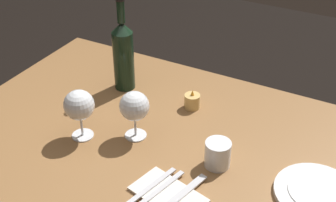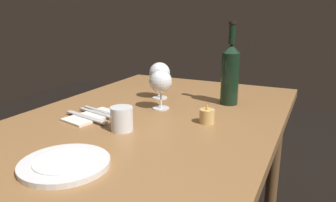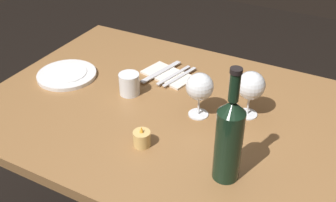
{
  "view_description": "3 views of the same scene",
  "coord_description": "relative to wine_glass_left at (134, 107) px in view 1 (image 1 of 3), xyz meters",
  "views": [
    {
      "loc": [
        0.54,
        -0.94,
        1.6
      ],
      "look_at": [
        -0.01,
        0.07,
        0.84
      ],
      "focal_mm": 49.56,
      "sensor_mm": 36.0,
      "label": 1
    },
    {
      "loc": [
        1.01,
        0.54,
        1.11
      ],
      "look_at": [
        0.03,
        0.07,
        0.81
      ],
      "focal_mm": 34.62,
      "sensor_mm": 36.0,
      "label": 2
    },
    {
      "loc": [
        -0.5,
        0.99,
        1.52
      ],
      "look_at": [
        -0.01,
        0.08,
        0.83
      ],
      "focal_mm": 43.28,
      "sensor_mm": 36.0,
      "label": 3
    }
  ],
  "objects": [
    {
      "name": "dining_table",
      "position": [
        0.08,
        0.01,
        -0.2
      ],
      "size": [
        1.3,
        0.9,
        0.74
      ],
      "color": "olive",
      "rests_on": "ground"
    },
    {
      "name": "wine_glass_left",
      "position": [
        0.0,
        0.0,
        0.0
      ],
      "size": [
        0.09,
        0.09,
        0.15
      ],
      "color": "white",
      "rests_on": "dining_table"
    },
    {
      "name": "wine_glass_right",
      "position": [
        -0.14,
        -0.08,
        0.0
      ],
      "size": [
        0.09,
        0.09,
        0.16
      ],
      "color": "white",
      "rests_on": "dining_table"
    },
    {
      "name": "wine_bottle",
      "position": [
        -0.18,
        0.22,
        0.02
      ],
      "size": [
        0.07,
        0.07,
        0.33
      ],
      "color": "black",
      "rests_on": "dining_table"
    },
    {
      "name": "water_tumbler",
      "position": [
        0.27,
        -0.0,
        -0.07
      ],
      "size": [
        0.07,
        0.07,
        0.08
      ],
      "color": "white",
      "rests_on": "dining_table"
    },
    {
      "name": "votive_candle",
      "position": [
        0.08,
        0.22,
        -0.08
      ],
      "size": [
        0.05,
        0.05,
        0.07
      ],
      "color": "#DBB266",
      "rests_on": "dining_table"
    },
    {
      "name": "dinner_plate",
      "position": [
        0.54,
        0.01,
        -0.1
      ],
      "size": [
        0.22,
        0.22,
        0.02
      ],
      "color": "white",
      "rests_on": "dining_table"
    },
    {
      "name": "folded_napkin",
      "position": [
        0.21,
        -0.17,
        -0.1
      ],
      "size": [
        0.21,
        0.15,
        0.01
      ],
      "color": "silver",
      "rests_on": "dining_table"
    },
    {
      "name": "fork_inner",
      "position": [
        0.18,
        -0.17,
        -0.09
      ],
      "size": [
        0.06,
        0.18,
        0.0
      ],
      "color": "silver",
      "rests_on": "folded_napkin"
    },
    {
      "name": "fork_outer",
      "position": [
        0.16,
        -0.17,
        -0.09
      ],
      "size": [
        0.06,
        0.18,
        0.0
      ],
      "color": "silver",
      "rests_on": "folded_napkin"
    },
    {
      "name": "table_knife",
      "position": [
        0.24,
        -0.17,
        -0.09
      ],
      "size": [
        0.07,
        0.21,
        0.0
      ],
      "color": "silver",
      "rests_on": "folded_napkin"
    }
  ]
}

